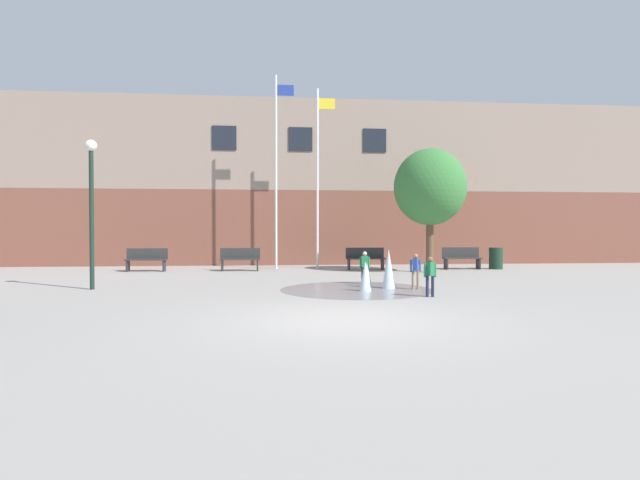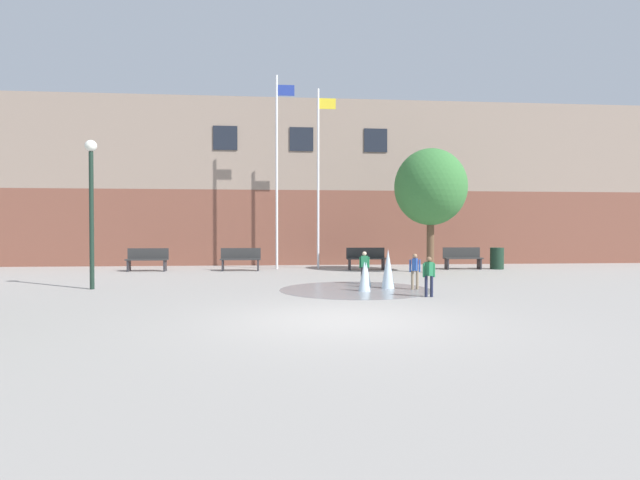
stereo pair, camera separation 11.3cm
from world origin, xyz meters
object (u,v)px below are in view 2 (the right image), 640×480
Objects in this scene: flagpole_left at (277,166)px; park_bench_far_right at (463,258)px; child_in_fountain at (415,269)px; child_with_pink_shirt at (429,273)px; street_tree_near_building at (431,187)px; park_bench_center at (241,259)px; trash_can at (497,258)px; child_running at (364,265)px; flagpole_right at (319,173)px; lamp_post_left_lane at (91,193)px; park_bench_under_right_flagpole at (366,258)px; park_bench_far_left at (147,259)px.

park_bench_far_right is at bearing -6.96° from flagpole_left.
child_in_fountain is 1.52m from child_with_pink_shirt.
street_tree_near_building reaches higher than child_with_pink_shirt.
trash_can is at bearing -0.39° from park_bench_center.
flagpole_right reaches higher than child_running.
park_bench_center is at bearing 58.65° from lamp_post_left_lane.
child_running is at bearing 2.15° from child_with_pink_shirt.
trash_can is at bearing -2.00° from park_bench_far_right.
flagpole_left is at bearing 173.83° from trash_can.
flagpole_right reaches higher than street_tree_near_building.
child_with_pink_shirt is at bearing -115.93° from park_bench_far_right.
child_in_fountain and child_with_pink_shirt have the same top height.
trash_can is (1.47, -0.05, -0.03)m from park_bench_far_right.
child_in_fountain reaches higher than park_bench_under_right_flagpole.
flagpole_right is 8.31m from trash_can.
park_bench_far_left is at bearing 179.73° from park_bench_under_right_flagpole.
park_bench_center is 1.78× the size of trash_can.
lamp_post_left_lane is 4.57× the size of trash_can.
child_in_fountain is (-3.98, -6.82, 0.10)m from park_bench_far_right.
flagpole_left is at bearing 173.04° from park_bench_far_right.
flagpole_left is at bearing 180.00° from flagpole_right.
child_running is at bearing -34.90° from park_bench_far_left.
park_bench_under_right_flagpole is 5.36m from flagpole_left.
child_with_pink_shirt reaches higher than trash_can.
lamp_post_left_lane is at bearing -171.72° from child_running.
park_bench_under_right_flagpole is 0.21× the size of flagpole_right.
flagpole_left is 6.42m from street_tree_near_building.
child_with_pink_shirt is at bearing -58.45° from park_bench_center.
flagpole_right is 1.60× the size of street_tree_near_building.
child_running is 0.13× the size of flagpole_right.
lamp_post_left_lane reaches higher than child_running.
child_with_pink_shirt is at bearing -15.16° from lamp_post_left_lane.
flagpole_left is at bearing 31.80° from park_bench_center.
flagpole_left reaches higher than park_bench_far_left.
trash_can is at bearing -1.31° from park_bench_under_right_flagpole.
child_in_fountain is at bearing -50.06° from child_running.
street_tree_near_building is at bearing -33.33° from park_bench_under_right_flagpole.
street_tree_near_building reaches higher than park_bench_center.
flagpole_left is 1.70× the size of street_tree_near_building.
park_bench_far_left is at bearing 179.33° from trash_can.
park_bench_under_right_flagpole is at bearing -0.27° from park_bench_far_left.
lamp_post_left_lane reaches higher than park_bench_far_left.
flagpole_right is (-5.95, 0.94, 3.58)m from park_bench_far_right.
park_bench_center is (3.68, -0.10, 0.00)m from park_bench_far_left.
park_bench_far_left is at bearing 172.17° from street_tree_near_building.
park_bench_far_left is 12.87m from park_bench_far_right.
park_bench_under_right_flagpole is (5.12, 0.06, 0.00)m from park_bench_center.
park_bench_far_right is 1.78× the size of trash_can.
park_bench_far_right is (9.19, -0.02, 0.00)m from park_bench_center.
flagpole_left is at bearing 116.00° from child_running.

